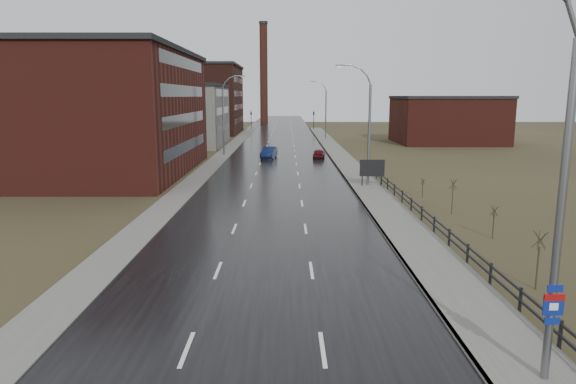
{
  "coord_description": "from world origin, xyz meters",
  "views": [
    {
      "loc": [
        1.09,
        -12.05,
        8.48
      ],
      "look_at": [
        1.16,
        17.18,
        3.0
      ],
      "focal_mm": 32.0,
      "sensor_mm": 36.0,
      "label": 1
    }
  ],
  "objects_px": {
    "car_near": "(269,153)",
    "car_far": "(319,154)",
    "streetlight_main": "(552,184)",
    "billboard": "(372,169)"
  },
  "relations": [
    {
      "from": "billboard",
      "to": "car_near",
      "type": "xyz_separation_m",
      "value": [
        -10.45,
        22.47,
        -0.97
      ]
    },
    {
      "from": "streetlight_main",
      "to": "billboard",
      "type": "relative_size",
      "value": 4.6
    },
    {
      "from": "streetlight_main",
      "to": "car_far",
      "type": "relative_size",
      "value": 3.16
    },
    {
      "from": "streetlight_main",
      "to": "car_far",
      "type": "height_order",
      "value": "streetlight_main"
    },
    {
      "from": "car_near",
      "to": "billboard",
      "type": "bearing_deg",
      "value": -57.32
    },
    {
      "from": "billboard",
      "to": "car_near",
      "type": "bearing_deg",
      "value": 114.94
    },
    {
      "from": "car_near",
      "to": "car_far",
      "type": "xyz_separation_m",
      "value": [
        6.85,
        0.02,
        -0.14
      ]
    },
    {
      "from": "streetlight_main",
      "to": "car_near",
      "type": "relative_size",
      "value": 2.52
    },
    {
      "from": "car_near",
      "to": "car_far",
      "type": "bearing_deg",
      "value": 7.87
    },
    {
      "from": "streetlight_main",
      "to": "car_far",
      "type": "xyz_separation_m",
      "value": [
        -2.97,
        56.08,
        -5.41
      ]
    }
  ]
}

